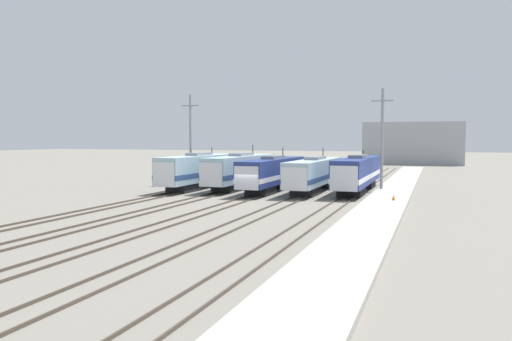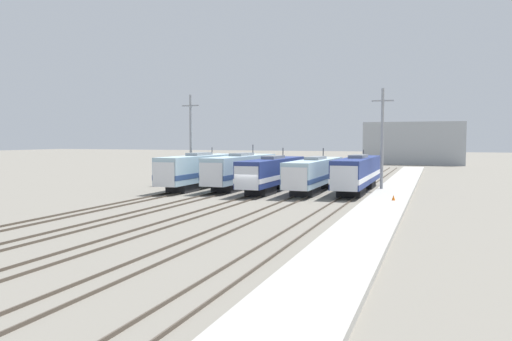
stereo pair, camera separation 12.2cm
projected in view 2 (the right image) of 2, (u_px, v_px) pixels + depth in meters
ground_plane at (249, 199)px, 50.44m from camera, size 400.00×400.00×0.00m
rail_pair_far_left at (167, 194)px, 53.63m from camera, size 1.50×120.00×0.15m
rail_pair_center_left at (207, 196)px, 52.04m from camera, size 1.51×120.00×0.15m
rail_pair_center at (249, 198)px, 50.44m from camera, size 1.51×120.00×0.15m
rail_pair_center_right at (293, 200)px, 48.84m from camera, size 1.51×120.00×0.15m
rail_pair_far_right at (341, 202)px, 47.24m from camera, size 1.50×120.00×0.15m
locomotive_far_left at (197, 170)px, 60.28m from camera, size 2.88×16.93×4.96m
locomotive_center_left at (240, 170)px, 60.77m from camera, size 2.96×17.91×5.32m
locomotive_center at (272, 173)px, 57.45m from camera, size 2.84×17.61×4.97m
locomotive_center_right at (314, 174)px, 57.08m from camera, size 2.94×18.54×4.93m
locomotive_far_right at (357, 173)px, 56.69m from camera, size 2.98×18.91×4.75m
catenary_tower_left at (191, 139)px, 64.97m from camera, size 2.46×0.34×11.78m
catenary_tower_right at (382, 139)px, 56.67m from camera, size 2.46×0.34×11.78m
platform at (385, 203)px, 45.84m from camera, size 4.00×120.00×0.36m
traffic_cone at (393, 198)px, 46.15m from camera, size 0.33×0.33×0.49m
depot_building at (414, 143)px, 118.72m from camera, size 22.78×8.46×10.03m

